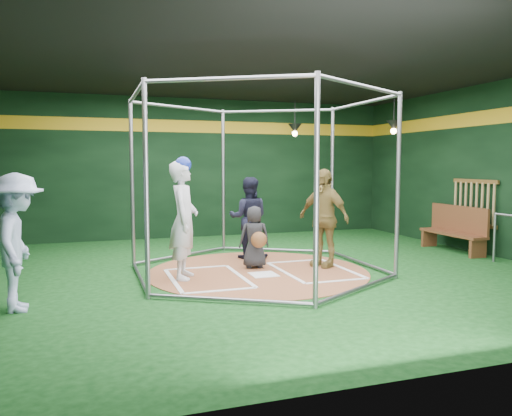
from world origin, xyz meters
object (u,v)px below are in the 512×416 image
object	(u,v)px
dugout_bench	(455,228)
batter_figure	(184,219)
umpire	(249,218)
visitor_leopard	(323,218)

from	to	relation	value
dugout_bench	batter_figure	bearing A→B (deg)	-173.27
batter_figure	umpire	xyz separation A→B (m)	(1.52, 1.35, -0.18)
batter_figure	dugout_bench	xyz separation A→B (m)	(5.92, 0.70, -0.48)
batter_figure	visitor_leopard	bearing A→B (deg)	3.73
visitor_leopard	dugout_bench	xyz separation A→B (m)	(3.36, 0.53, -0.39)
visitor_leopard	umpire	xyz separation A→B (m)	(-1.04, 1.18, -0.09)
batter_figure	dugout_bench	distance (m)	5.98
batter_figure	dugout_bench	bearing A→B (deg)	6.73
batter_figure	visitor_leopard	xyz separation A→B (m)	(2.56, 0.17, -0.09)
visitor_leopard	umpire	distance (m)	1.58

